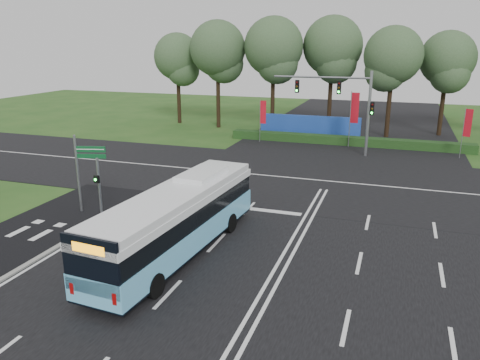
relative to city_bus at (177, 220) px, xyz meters
name	(u,v)px	position (x,y,z in m)	size (l,w,h in m)	color
ground	(284,253)	(4.48, 1.64, -1.64)	(120.00, 120.00, 0.00)	#254F1A
road_main	(284,253)	(4.48, 1.64, -1.62)	(20.00, 120.00, 0.04)	black
road_cross	(326,181)	(4.48, 13.64, -1.62)	(120.00, 14.00, 0.05)	black
bike_path	(14,242)	(-8.02, -1.36, -1.61)	(5.00, 18.00, 0.06)	black
kerb_strip	(56,248)	(-5.62, -1.36, -1.58)	(0.25, 18.00, 0.12)	gray
city_bus	(177,220)	(0.00, 0.00, 0.00)	(3.21, 11.52, 3.26)	#69C5F3
pedestrian_signal	(99,187)	(-5.72, 2.40, 0.23)	(0.31, 0.42, 3.44)	gray
street_sign	(83,165)	(-7.24, 3.29, 1.10)	(1.66, 0.54, 4.39)	gray
banner_flag_left	(262,114)	(-3.35, 24.95, 1.00)	(0.59, 0.12, 4.03)	gray
banner_flag_mid	(353,111)	(4.98, 25.30, 1.62)	(0.74, 0.08, 5.04)	gray
banner_flag_right	(467,126)	(14.08, 23.78, 1.09)	(0.58, 0.26, 4.17)	gray
traffic_light_gantry	(347,99)	(4.69, 22.14, 3.02)	(8.41, 0.28, 7.00)	gray
hedge	(347,141)	(4.48, 26.14, -1.24)	(22.00, 1.20, 0.80)	#173613
blue_hoarding	(309,127)	(0.48, 28.64, -0.54)	(10.00, 0.30, 2.20)	#1F47AD
eucalyptus_row	(336,50)	(2.15, 32.46, 6.74)	(41.40, 8.53, 11.99)	black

